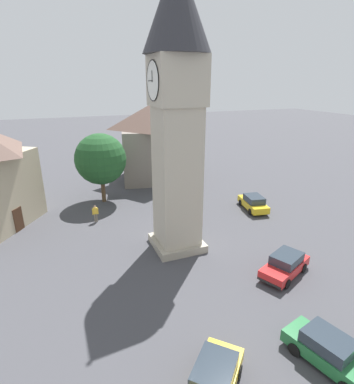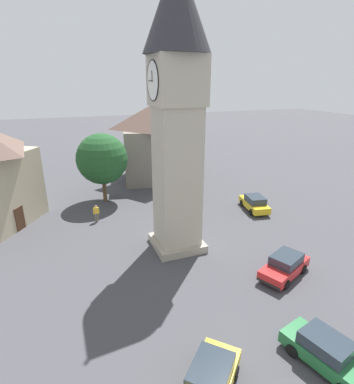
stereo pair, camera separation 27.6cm
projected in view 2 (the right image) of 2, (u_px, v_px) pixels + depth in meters
ground_plane at (177, 246)px, 24.62m from camera, size 200.00×200.00×0.00m
clock_tower at (177, 94)px, 20.64m from camera, size 4.48×4.48×19.97m
car_blue_kerb at (254, 203)px, 31.23m from camera, size 4.36×2.38×1.53m
car_silver_kerb at (285, 266)px, 20.67m from camera, size 3.21×4.46×1.53m
car_red_corner at (210, 381)px, 12.70m from camera, size 4.10×4.12×1.53m
car_white_side at (327, 352)px, 14.06m from camera, size 4.42×2.67×1.53m
pedestrian at (96, 212)px, 28.58m from camera, size 0.23×0.56×1.69m
tree at (102, 159)px, 32.24m from camera, size 5.35×5.35×7.42m
building_shop_left at (156, 142)px, 39.69m from camera, size 8.99×9.73×9.90m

